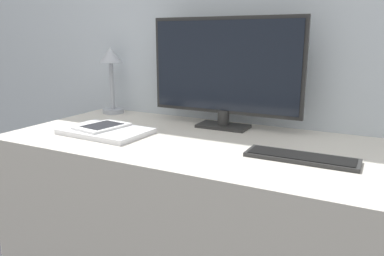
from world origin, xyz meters
TOP-DOWN VIEW (x-y plane):
  - wall_back at (0.00, 0.58)m, footprint 3.60×0.05m
  - desk at (0.00, 0.22)m, footprint 1.42×0.66m
  - monitor at (0.01, 0.43)m, footprint 0.63×0.11m
  - keyboard at (0.37, 0.16)m, footprint 0.33×0.10m
  - laptop at (-0.35, 0.13)m, footprint 0.33×0.23m
  - ereader at (-0.38, 0.15)m, footprint 0.16×0.21m
  - desk_lamp at (-0.59, 0.47)m, footprint 0.11×0.11m

SIDE VIEW (x-z plane):
  - desk at x=0.00m, z-range 0.00..0.75m
  - keyboard at x=0.37m, z-range 0.75..0.76m
  - laptop at x=-0.35m, z-range 0.75..0.77m
  - ereader at x=-0.38m, z-range 0.76..0.77m
  - desk_lamp at x=-0.59m, z-range 0.81..1.12m
  - monitor at x=0.01m, z-range 0.76..1.20m
  - wall_back at x=0.00m, z-range 0.00..2.40m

